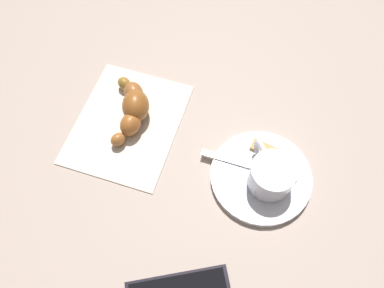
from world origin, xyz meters
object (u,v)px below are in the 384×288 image
Objects in this scene: sugar_packet at (269,151)px; napkin at (129,121)px; saucer at (261,177)px; croissant at (133,107)px; espresso_cup at (271,175)px; teaspoon at (264,170)px.

sugar_packet is 0.28× the size of napkin.
croissant is (-0.21, 0.05, 0.02)m from saucer.
espresso_cup is 0.56× the size of teaspoon.
teaspoon is at bearing -7.73° from napkin.
saucer is 0.22m from croissant.
sugar_packet is (0.00, 0.04, 0.01)m from saucer.
teaspoon reaches higher than saucer.
croissant is at bearing 68.12° from napkin.
napkin is at bearing 12.63° from sugar_packet.
saucer is at bearing -13.72° from croissant.
espresso_cup is at bearing -10.93° from napkin.
espresso_cup is 0.24m from napkin.
teaspoon is at bearing -11.45° from croissant.
sugar_packet is at bearing 86.49° from teaspoon.
croissant is (-0.22, 0.04, 0.01)m from teaspoon.
sugar_packet is at bearing 98.57° from espresso_cup.
napkin is 1.54× the size of croissant.
teaspoon is (0.00, 0.01, 0.01)m from saucer.
napkin is (-0.22, 0.04, -0.00)m from saucer.
sugar_packet is (-0.01, 0.05, -0.02)m from espresso_cup.
espresso_cup reaches higher than saucer.
sugar_packet is 0.22m from croissant.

